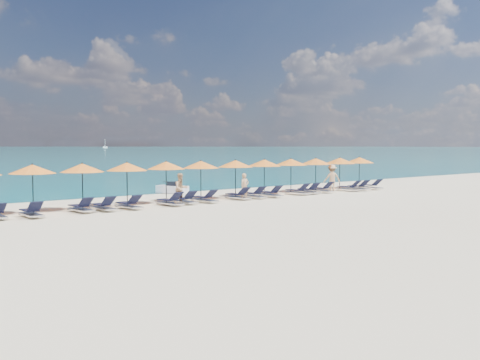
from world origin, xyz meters
TOP-DOWN VIEW (x-y plane):
  - ground at (0.00, 0.00)m, footprint 1400.00×1400.00m
  - sailboat_far at (253.50, 574.00)m, footprint 5.29×1.76m
  - jetski at (-0.18, 9.72)m, footprint 1.53×2.23m
  - beachgoer_a at (1.11, 3.95)m, footprint 0.57×0.40m
  - beachgoer_b at (-3.08, 4.16)m, footprint 0.84×0.54m
  - beachgoer_c at (9.06, 4.38)m, footprint 1.28×1.02m
  - umbrella_1 at (-10.44, 5.07)m, footprint 2.10×2.10m
  - umbrella_2 at (-8.14, 4.95)m, footprint 2.10×2.10m
  - umbrella_3 at (-5.79, 4.95)m, footprint 2.10×2.10m
  - umbrella_4 at (-3.38, 5.14)m, footprint 2.10×2.10m
  - umbrella_5 at (-1.25, 4.95)m, footprint 2.10×2.10m
  - umbrella_6 at (1.17, 4.89)m, footprint 2.10×2.10m
  - umbrella_7 at (3.43, 4.88)m, footprint 2.10×2.10m
  - umbrella_8 at (5.88, 5.06)m, footprint 2.10×2.10m
  - umbrella_9 at (8.18, 5.04)m, footprint 2.10×2.10m
  - umbrella_10 at (10.55, 4.98)m, footprint 2.10×2.10m
  - umbrella_11 at (12.76, 5.04)m, footprint 2.10×2.10m
  - lounger_2 at (-10.99, 3.62)m, footprint 0.63×1.70m
  - lounger_3 at (-8.64, 3.97)m, footprint 0.72×1.73m
  - lounger_4 at (-7.62, 3.80)m, footprint 0.69×1.73m
  - lounger_5 at (-6.35, 3.69)m, footprint 0.75×1.74m
  - lounger_6 at (-4.03, 3.69)m, footprint 0.77×1.75m
  - lounger_7 at (-3.01, 3.89)m, footprint 0.64×1.71m
  - lounger_8 at (-1.79, 3.81)m, footprint 0.79×1.76m
  - lounger_9 at (0.63, 3.97)m, footprint 0.67×1.72m
  - lounger_10 at (1.76, 3.90)m, footprint 0.64×1.71m
  - lounger_11 at (3.02, 3.81)m, footprint 0.71×1.73m
  - lounger_12 at (5.35, 3.89)m, footprint 0.68×1.72m
  - lounger_13 at (6.40, 3.95)m, footprint 0.78×1.75m
  - lounger_14 at (7.68, 3.98)m, footprint 0.65×1.71m
  - lounger_15 at (9.91, 3.60)m, footprint 0.78×1.75m
  - lounger_16 at (10.97, 3.64)m, footprint 0.74×1.74m
  - lounger_17 at (12.32, 3.60)m, footprint 0.79×1.76m

SIDE VIEW (x-z plane):
  - ground at x=0.00m, z-range 0.00..0.00m
  - lounger_2 at x=-10.99m, z-range -0.09..0.56m
  - lounger_3 at x=-8.64m, z-range -0.09..0.56m
  - lounger_4 at x=-7.62m, z-range -0.09..0.56m
  - lounger_5 at x=-6.35m, z-range -0.09..0.56m
  - lounger_6 at x=-4.03m, z-range -0.09..0.56m
  - lounger_7 at x=-3.01m, z-range -0.09..0.56m
  - lounger_8 at x=-1.79m, z-range -0.09..0.56m
  - lounger_9 at x=0.63m, z-range -0.09..0.56m
  - lounger_10 at x=1.76m, z-range -0.09..0.56m
  - lounger_11 at x=3.02m, z-range -0.09..0.56m
  - lounger_12 at x=5.35m, z-range -0.09..0.56m
  - lounger_13 at x=6.40m, z-range -0.09..0.56m
  - lounger_14 at x=7.68m, z-range -0.09..0.56m
  - lounger_15 at x=9.91m, z-range -0.09..0.56m
  - lounger_16 at x=10.97m, z-range -0.09..0.56m
  - lounger_17 at x=12.32m, z-range -0.09..0.56m
  - jetski at x=-0.18m, z-range -0.07..0.68m
  - beachgoer_a at x=1.11m, z-range 0.00..1.49m
  - beachgoer_b at x=-3.08m, z-range 0.00..1.63m
  - beachgoer_c at x=9.06m, z-range 0.00..1.80m
  - sailboat_far at x=253.50m, z-range -3.85..5.84m
  - umbrella_1 at x=-10.44m, z-range 0.88..3.16m
  - umbrella_2 at x=-8.14m, z-range 0.88..3.16m
  - umbrella_3 at x=-5.79m, z-range 0.88..3.16m
  - umbrella_4 at x=-3.38m, z-range 0.88..3.16m
  - umbrella_5 at x=-1.25m, z-range 0.88..3.16m
  - umbrella_6 at x=1.17m, z-range 0.88..3.16m
  - umbrella_7 at x=3.43m, z-range 0.88..3.16m
  - umbrella_8 at x=5.88m, z-range 0.88..3.16m
  - umbrella_9 at x=8.18m, z-range 0.88..3.16m
  - umbrella_10 at x=10.55m, z-range 0.88..3.16m
  - umbrella_11 at x=12.76m, z-range 0.88..3.16m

